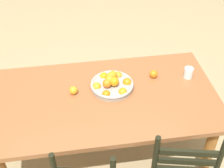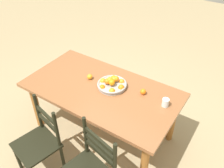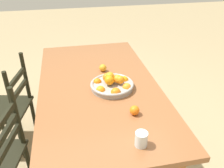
{
  "view_description": "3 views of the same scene",
  "coord_description": "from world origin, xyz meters",
  "px_view_note": "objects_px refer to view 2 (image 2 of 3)",
  "views": [
    {
      "loc": [
        0.21,
        1.8,
        2.39
      ],
      "look_at": [
        -0.09,
        -0.1,
        0.78
      ],
      "focal_mm": 50.09,
      "sensor_mm": 36.0,
      "label": 1
    },
    {
      "loc": [
        -1.3,
        1.74,
        2.5
      ],
      "look_at": [
        -0.09,
        -0.1,
        0.78
      ],
      "focal_mm": 38.43,
      "sensor_mm": 36.0,
      "label": 2
    },
    {
      "loc": [
        -1.71,
        0.23,
        1.75
      ],
      "look_at": [
        -0.09,
        -0.1,
        0.78
      ],
      "focal_mm": 38.48,
      "sensor_mm": 36.0,
      "label": 3
    }
  ],
  "objects_px": {
    "drinking_glass": "(165,103)",
    "dining_table": "(102,95)",
    "fruit_bowl": "(112,84)",
    "orange_loose_1": "(143,92)",
    "chair_near_window": "(40,143)",
    "orange_loose_0": "(90,77)"
  },
  "relations": [
    {
      "from": "fruit_bowl",
      "to": "drinking_glass",
      "type": "distance_m",
      "value": 0.65
    },
    {
      "from": "dining_table",
      "to": "orange_loose_1",
      "type": "distance_m",
      "value": 0.5
    },
    {
      "from": "fruit_bowl",
      "to": "chair_near_window",
      "type": "bearing_deg",
      "value": 70.3
    },
    {
      "from": "dining_table",
      "to": "fruit_bowl",
      "type": "xyz_separation_m",
      "value": [
        -0.09,
        -0.1,
        0.14
      ]
    },
    {
      "from": "fruit_bowl",
      "to": "orange_loose_1",
      "type": "distance_m",
      "value": 0.38
    },
    {
      "from": "chair_near_window",
      "to": "fruit_bowl",
      "type": "relative_size",
      "value": 2.61
    },
    {
      "from": "chair_near_window",
      "to": "orange_loose_0",
      "type": "distance_m",
      "value": 0.95
    },
    {
      "from": "dining_table",
      "to": "orange_loose_0",
      "type": "distance_m",
      "value": 0.27
    },
    {
      "from": "dining_table",
      "to": "orange_loose_1",
      "type": "xyz_separation_m",
      "value": [
        -0.45,
        -0.18,
        0.13
      ]
    },
    {
      "from": "orange_loose_0",
      "to": "drinking_glass",
      "type": "bearing_deg",
      "value": -176.33
    },
    {
      "from": "chair_near_window",
      "to": "orange_loose_1",
      "type": "relative_size",
      "value": 13.54
    },
    {
      "from": "drinking_glass",
      "to": "dining_table",
      "type": "bearing_deg",
      "value": 10.45
    },
    {
      "from": "dining_table",
      "to": "drinking_glass",
      "type": "distance_m",
      "value": 0.77
    },
    {
      "from": "orange_loose_0",
      "to": "fruit_bowl",
      "type": "bearing_deg",
      "value": -175.72
    },
    {
      "from": "fruit_bowl",
      "to": "orange_loose_1",
      "type": "xyz_separation_m",
      "value": [
        -0.37,
        -0.08,
        -0.01
      ]
    },
    {
      "from": "fruit_bowl",
      "to": "orange_loose_1",
      "type": "bearing_deg",
      "value": -167.37
    },
    {
      "from": "dining_table",
      "to": "drinking_glass",
      "type": "relative_size",
      "value": 19.61
    },
    {
      "from": "orange_loose_0",
      "to": "drinking_glass",
      "type": "xyz_separation_m",
      "value": [
        -0.96,
        -0.06,
        0.01
      ]
    },
    {
      "from": "fruit_bowl",
      "to": "orange_loose_0",
      "type": "bearing_deg",
      "value": 4.28
    },
    {
      "from": "chair_near_window",
      "to": "dining_table",
      "type": "bearing_deg",
      "value": 86.59
    },
    {
      "from": "fruit_bowl",
      "to": "drinking_glass",
      "type": "relative_size",
      "value": 3.78
    },
    {
      "from": "chair_near_window",
      "to": "fruit_bowl",
      "type": "xyz_separation_m",
      "value": [
        -0.33,
        -0.91,
        0.35
      ]
    }
  ]
}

